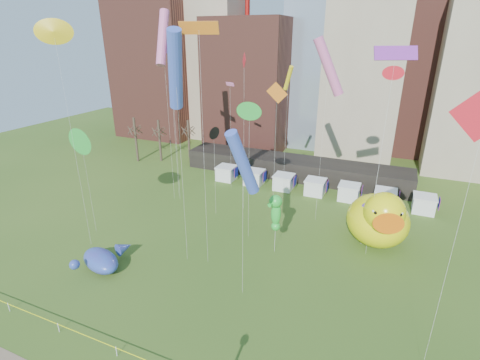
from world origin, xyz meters
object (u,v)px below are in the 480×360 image
at_px(big_duck, 379,218).
at_px(seahorse_purple, 365,214).
at_px(seahorse_green, 276,210).
at_px(small_duck, 379,224).
at_px(whale_inflatable, 102,259).

xyz_separation_m(big_duck, seahorse_purple, (-1.49, -0.72, 0.54)).
distance_m(seahorse_green, seahorse_purple, 10.44).
bearing_deg(small_duck, whale_inflatable, -153.75).
xyz_separation_m(big_duck, whale_inflatable, (-25.69, -16.28, -2.32)).
bearing_deg(small_duck, seahorse_green, -149.48).
bearing_deg(small_duck, big_duck, -103.29).
bearing_deg(seahorse_purple, big_duck, 9.57).
height_order(big_duck, seahorse_green, big_duck).
bearing_deg(whale_inflatable, big_duck, 52.34).
bearing_deg(seahorse_purple, small_duck, 48.61).
distance_m(big_duck, seahorse_purple, 1.74).
distance_m(seahorse_green, whale_inflatable, 18.88).
relative_size(big_duck, whale_inflatable, 1.57).
bearing_deg(whale_inflatable, seahorse_purple, 52.73).
height_order(seahorse_green, seahorse_purple, seahorse_green).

